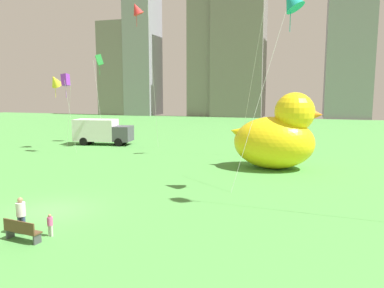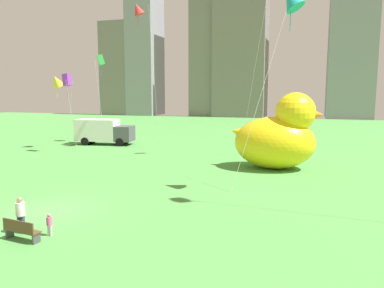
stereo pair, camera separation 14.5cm
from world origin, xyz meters
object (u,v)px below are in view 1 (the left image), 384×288
(person_child, at_px, (50,224))
(kite_teal, at_px, (291,0))
(giant_inflatable_duck, at_px, (277,136))
(kite_purple, at_px, (66,80))
(park_bench, at_px, (21,230))
(box_truck, at_px, (102,132))
(kite_green, at_px, (99,60))
(kite_yellow, at_px, (55,81))
(kite_red, at_px, (137,9))
(person_adult, at_px, (21,214))

(person_child, relative_size, kite_teal, 0.08)
(giant_inflatable_duck, xyz_separation_m, kite_purple, (-20.09, 1.44, 4.52))
(park_bench, relative_size, box_truck, 0.25)
(person_child, height_order, kite_purple, kite_purple)
(giant_inflatable_duck, height_order, kite_teal, kite_teal)
(giant_inflatable_duck, xyz_separation_m, kite_green, (-20.77, 8.78, 6.95))
(kite_yellow, bearing_deg, giant_inflatable_duck, -8.25)
(kite_yellow, relative_size, kite_purple, 1.02)
(park_bench, bearing_deg, kite_yellow, 123.75)
(box_truck, xyz_separation_m, kite_green, (-0.79, 1.26, 8.03))
(park_bench, height_order, person_child, person_child)
(person_child, relative_size, giant_inflatable_duck, 0.13)
(kite_red, bearing_deg, giant_inflatable_duck, -21.23)
(kite_teal, xyz_separation_m, kite_yellow, (-23.78, 10.86, -3.91))
(person_adult, relative_size, kite_red, 0.11)
(giant_inflatable_duck, bearing_deg, box_truck, 159.39)
(box_truck, distance_m, kite_purple, 8.26)
(giant_inflatable_duck, height_order, kite_yellow, kite_yellow)
(kite_green, distance_m, kite_purple, 7.76)
(person_child, height_order, box_truck, box_truck)
(person_adult, relative_size, kite_green, 0.16)
(park_bench, distance_m, kite_teal, 17.57)
(person_child, bearing_deg, person_adult, -174.85)
(person_adult, xyz_separation_m, person_child, (1.35, 0.12, -0.35))
(box_truck, relative_size, kite_green, 0.66)
(giant_inflatable_duck, bearing_deg, person_adult, -118.13)
(person_adult, xyz_separation_m, giant_inflatable_duck, (9.17, 17.15, 1.65))
(giant_inflatable_duck, distance_m, kite_red, 19.34)
(giant_inflatable_duck, xyz_separation_m, kite_teal, (1.09, -7.57, 8.43))
(box_truck, height_order, kite_green, kite_green)
(kite_red, xyz_separation_m, kite_teal, (15.58, -13.20, -3.09))
(giant_inflatable_duck, bearing_deg, kite_red, 158.77)
(person_adult, bearing_deg, kite_purple, 120.41)
(park_bench, distance_m, box_truck, 27.83)
(kite_red, distance_m, kite_teal, 20.65)
(kite_teal, bearing_deg, kite_yellow, 155.46)
(box_truck, height_order, kite_yellow, kite_yellow)
(box_truck, bearing_deg, person_child, -63.65)
(park_bench, distance_m, person_adult, 1.01)
(park_bench, relative_size, kite_purple, 0.22)
(person_adult, height_order, kite_teal, kite_teal)
(person_adult, bearing_deg, park_bench, -48.67)
(kite_red, bearing_deg, person_child, -73.61)
(kite_purple, bearing_deg, box_truck, 89.01)
(box_truck, xyz_separation_m, kite_red, (5.50, -1.89, 12.60))
(park_bench, height_order, kite_yellow, kite_yellow)
(person_child, bearing_deg, kite_yellow, 126.18)
(person_child, distance_m, kite_purple, 23.11)
(box_truck, bearing_deg, kite_purple, -90.99)
(box_truck, relative_size, kite_teal, 0.57)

